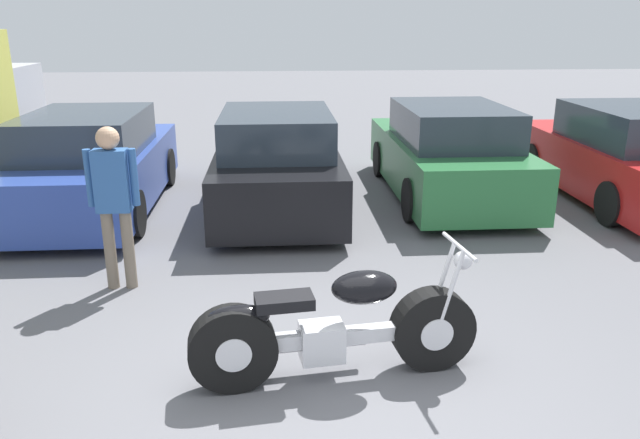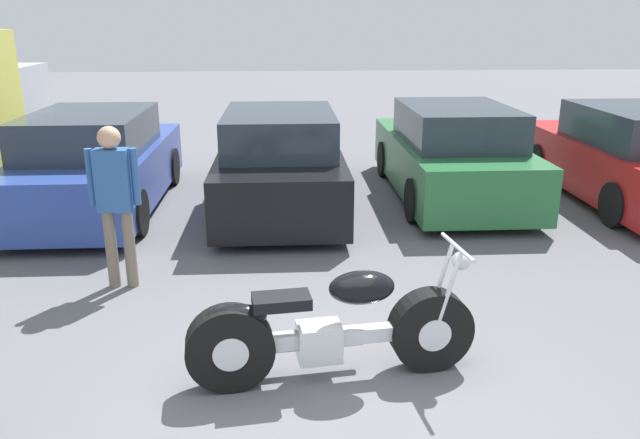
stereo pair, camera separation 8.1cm
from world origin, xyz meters
TOP-DOWN VIEW (x-y plane):
  - ground_plane at (0.00, 0.00)m, footprint 60.00×60.00m
  - motorcycle at (-0.00, 0.46)m, footprint 2.29×0.68m
  - parked_car_blue at (-3.07, 5.25)m, footprint 1.83×4.27m
  - parked_car_black at (-0.39, 5.20)m, footprint 1.83×4.27m
  - parked_car_green at (2.29, 5.60)m, footprint 1.83×4.27m
  - parked_car_red at (4.98, 5.23)m, footprint 1.83×4.27m
  - person_standing at (-2.06, 2.35)m, footprint 0.52×0.23m

SIDE VIEW (x-z plane):
  - ground_plane at x=0.00m, z-range 0.00..0.00m
  - motorcycle at x=0.00m, z-range -0.11..0.95m
  - parked_car_blue at x=-3.07m, z-range -0.06..1.41m
  - parked_car_black at x=-0.39m, z-range -0.06..1.41m
  - parked_car_green at x=2.29m, z-range -0.06..1.41m
  - parked_car_red at x=4.98m, z-range -0.06..1.41m
  - person_standing at x=-2.06m, z-range 0.16..1.88m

